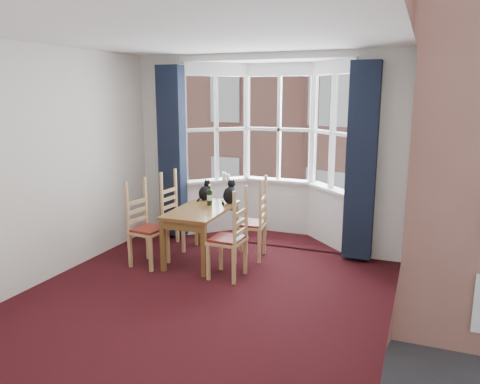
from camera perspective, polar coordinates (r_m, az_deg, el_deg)
The scene contains 22 objects.
floor at distance 5.22m, azimuth -5.53°, elevation -13.53°, with size 4.50×4.50×0.00m, color black.
ceiling at distance 4.75m, azimuth -6.25°, elevation 18.65°, with size 4.50×4.50×0.00m, color white.
wall_left at distance 5.97m, azimuth -23.16°, elevation 2.90°, with size 4.50×4.50×0.00m, color silver.
wall_right at distance 4.26m, azimuth 18.73°, elevation -0.08°, with size 4.50×4.50×0.00m, color silver.
wall_near at distance 3.04m, azimuth -25.96°, elevation -5.42°, with size 4.00×4.00×0.00m, color silver.
wall_back_pier_left at distance 7.53m, azimuth -9.12°, elevation 5.41°, with size 0.70×0.12×2.80m, color silver.
wall_back_pier_right at distance 6.50m, azimuth 16.82°, elevation 4.02°, with size 0.70×0.12×2.80m, color silver.
bay_window at distance 7.31m, azimuth 4.18°, elevation 5.33°, with size 2.76×0.94×2.80m.
curtain_left at distance 7.27m, azimuth -8.27°, elevation 4.80°, with size 0.38×0.22×2.60m, color #151D31.
curtain_right at distance 6.35m, azimuth 14.58°, elevation 3.51°, with size 0.38×0.22×2.60m, color #151D31.
dining_table at distance 6.36m, azimuth -4.70°, elevation -2.87°, with size 0.72×1.27×0.72m.
chair_left_near at distance 6.33m, azimuth -11.73°, elevation -4.54°, with size 0.45×0.46×0.92m.
chair_left_far at distance 6.97m, azimuth -7.99°, elevation -2.85°, with size 0.43×0.45×0.92m.
chair_right_near at distance 5.73m, azimuth -0.76°, elevation -6.03°, with size 0.41×0.43×0.92m.
chair_right_far at distance 6.42m, azimuth 2.02°, elevation -4.04°, with size 0.45×0.47×0.92m.
cat_left at distance 6.81m, azimuth -4.31°, elevation -0.00°, with size 0.19×0.24×0.31m.
cat_right at distance 6.60m, azimuth -1.24°, elevation -0.22°, with size 0.20×0.27×0.35m.
wine_bottle at distance 6.49m, azimuth -3.73°, elevation -0.51°, with size 0.07×0.07×0.29m.
candle_tall at distance 7.51m, azimuth -1.96°, elevation 1.94°, with size 0.06×0.06×0.13m, color white.
candle_short at distance 7.52m, azimuth -1.48°, elevation 1.84°, with size 0.06×0.06×0.10m, color white.
street at distance 37.41m, azimuth 17.84°, elevation -1.32°, with size 80.00×80.00×0.00m, color #333335.
tenement_building at distance 18.33m, azimuth 15.08°, elevation 9.57°, with size 18.40×7.80×15.20m.
Camera 1 is at (2.19, -4.17, 2.25)m, focal length 35.00 mm.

